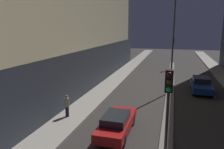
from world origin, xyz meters
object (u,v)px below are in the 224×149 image
street_lamp (174,32)px  car_left_lane (117,123)px  pedestrian_on_left_sidewalk (67,105)px  traffic_light_near (168,102)px  traffic_light_mid (173,46)px  car_right_lane (201,85)px

street_lamp → car_left_lane: size_ratio=2.02×
pedestrian_on_left_sidewalk → street_lamp: bearing=51.5°
pedestrian_on_left_sidewalk → traffic_light_near: bearing=-35.4°
car_left_lane → traffic_light_near: bearing=-51.2°
traffic_light_mid → street_lamp: size_ratio=0.50×
car_right_lane → traffic_light_near: bearing=-101.5°
traffic_light_near → street_lamp: street_lamp is taller
street_lamp → pedestrian_on_left_sidewalk: (-7.25, -9.10, -5.15)m
street_lamp → pedestrian_on_left_sidewalk: size_ratio=5.87×
car_right_lane → traffic_light_mid: bearing=103.6°
traffic_light_mid → car_right_lane: traffic_light_mid is taller
pedestrian_on_left_sidewalk → car_left_lane: bearing=-17.1°
traffic_light_near → car_left_lane: (-3.11, 3.87, -2.98)m
car_left_lane → pedestrian_on_left_sidewalk: bearing=162.9°
traffic_light_near → pedestrian_on_left_sidewalk: (-7.25, 5.14, -2.66)m
traffic_light_mid → traffic_light_near: bearing=-90.0°
car_right_lane → pedestrian_on_left_sidewalk: pedestrian_on_left_sidewalk is taller
traffic_light_mid → car_left_lane: bearing=-97.3°
car_right_lane → pedestrian_on_left_sidewalk: 14.53m
traffic_light_near → pedestrian_on_left_sidewalk: 9.28m
street_lamp → car_left_lane: street_lamp is taller
car_left_lane → car_right_lane: (6.21, 11.47, 0.05)m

